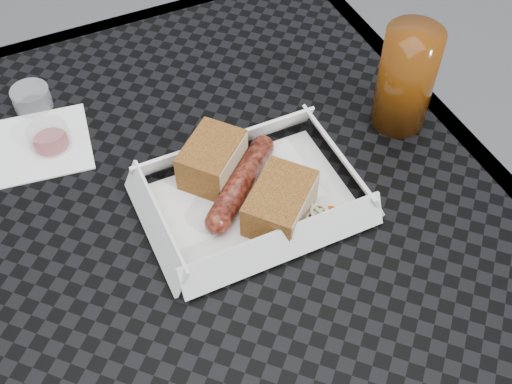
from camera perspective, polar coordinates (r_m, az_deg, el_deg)
patio_table at (r=0.81m, az=-7.07°, el=-5.51°), size 0.80×0.80×0.74m
food_tray at (r=0.75m, az=-0.32°, el=-0.82°), size 0.22×0.15×0.00m
bratwurst at (r=0.75m, az=-1.35°, el=0.83°), size 0.12×0.11×0.03m
bread_near at (r=0.76m, az=-3.93°, el=2.89°), size 0.10×0.09×0.05m
bread_far at (r=0.72m, az=2.14°, el=-0.99°), size 0.11×0.10×0.05m
veg_garnish at (r=0.74m, az=5.68°, el=-2.09°), size 0.03×0.03×0.00m
napkin at (r=0.86m, az=-18.54°, el=4.01°), size 0.14×0.14×0.00m
condiment_cup_sauce at (r=0.84m, az=-17.88°, el=4.63°), size 0.05×0.05×0.03m
condiment_cup_empty at (r=0.90m, az=-19.31°, el=7.84°), size 0.05×0.05×0.03m
drink_glass at (r=0.82m, az=13.18°, el=9.75°), size 0.07×0.07×0.14m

